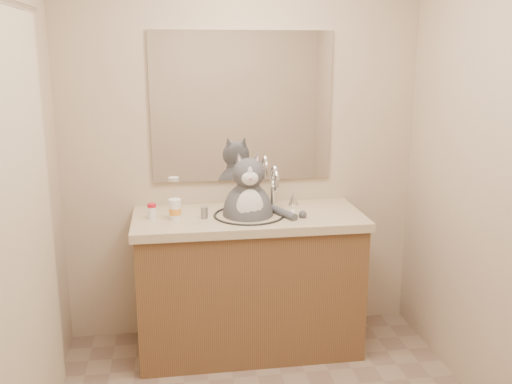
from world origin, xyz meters
TOP-DOWN VIEW (x-y plane):
  - room at (0.00, 0.00)m, footprint 2.22×2.52m
  - vanity at (0.00, 0.96)m, footprint 1.34×0.59m
  - mirror at (0.00, 1.24)m, footprint 1.10×0.02m
  - shower_curtain at (-1.05, 0.10)m, footprint 0.02×1.30m
  - cat at (-0.00, 0.95)m, footprint 0.42×0.34m
  - pill_bottle_redcap at (-0.55, 0.97)m, footprint 0.06×0.06m
  - pill_bottle_orange at (-0.42, 0.93)m, footprint 0.09×0.09m
  - grey_canister at (-0.26, 0.93)m, footprint 0.05×0.05m

SIDE VIEW (x-z plane):
  - vanity at x=0.00m, z-range -0.12..1.00m
  - cat at x=0.00m, z-range 0.59..1.17m
  - grey_canister at x=-0.26m, z-range 0.85..0.91m
  - pill_bottle_redcap at x=-0.55m, z-range 0.85..0.94m
  - pill_bottle_orange at x=-0.42m, z-range 0.85..0.97m
  - shower_curtain at x=-1.05m, z-range 0.06..2.00m
  - room at x=0.00m, z-range -0.01..2.41m
  - mirror at x=0.00m, z-range 1.00..1.90m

